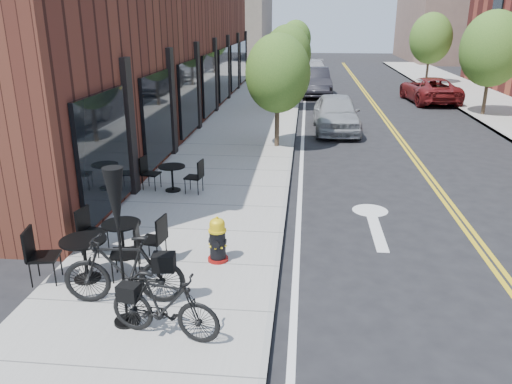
{
  "coord_description": "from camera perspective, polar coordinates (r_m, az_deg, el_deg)",
  "views": [
    {
      "loc": [
        0.38,
        -8.09,
        4.39
      ],
      "look_at": [
        -0.58,
        1.52,
        1.0
      ],
      "focal_mm": 35.0,
      "sensor_mm": 36.0,
      "label": 1
    }
  ],
  "objects": [
    {
      "name": "ground",
      "position": [
        9.21,
        2.7,
        -9.14
      ],
      "size": [
        120.0,
        120.0,
        0.0
      ],
      "primitive_type": "plane",
      "color": "black",
      "rests_on": "ground"
    },
    {
      "name": "sidewalk_near",
      "position": [
        18.75,
        -1.73,
        5.98
      ],
      "size": [
        4.0,
        70.0,
        0.12
      ],
      "primitive_type": "cube",
      "color": "#9E9B93",
      "rests_on": "ground"
    },
    {
      "name": "building_near",
      "position": [
        23.15,
        -12.09,
        16.73
      ],
      "size": [
        5.0,
        28.0,
        7.0
      ],
      "primitive_type": "cube",
      "color": "#451E16",
      "rests_on": "ground"
    },
    {
      "name": "bg_building_left",
      "position": [
        56.72,
        -2.95,
        19.92
      ],
      "size": [
        8.0,
        14.0,
        10.0
      ],
      "primitive_type": "cube",
      "color": "#726656",
      "rests_on": "ground"
    },
    {
      "name": "bg_building_right",
      "position": [
        60.18,
        22.1,
        19.55
      ],
      "size": [
        10.0,
        16.0,
        12.0
      ],
      "primitive_type": "cube",
      "color": "brown",
      "rests_on": "ground"
    },
    {
      "name": "tree_near_a",
      "position": [
        17.21,
        2.5,
        13.37
      ],
      "size": [
        2.2,
        2.2,
        3.81
      ],
      "color": "#382B1E",
      "rests_on": "sidewalk_near"
    },
    {
      "name": "tree_near_b",
      "position": [
        25.17,
        3.61,
        15.48
      ],
      "size": [
        2.3,
        2.3,
        3.98
      ],
      "color": "#382B1E",
      "rests_on": "sidewalk_near"
    },
    {
      "name": "tree_near_c",
      "position": [
        33.16,
        4.19,
        16.07
      ],
      "size": [
        2.1,
        2.1,
        3.67
      ],
      "color": "#382B1E",
      "rests_on": "sidewalk_near"
    },
    {
      "name": "tree_near_d",
      "position": [
        41.13,
        4.56,
        17.05
      ],
      "size": [
        2.4,
        2.4,
        4.11
      ],
      "color": "#382B1E",
      "rests_on": "sidewalk_near"
    },
    {
      "name": "tree_far_b",
      "position": [
        25.49,
        25.4,
        14.56
      ],
      "size": [
        2.8,
        2.8,
        4.62
      ],
      "color": "#382B1E",
      "rests_on": "sidewalk_far"
    },
    {
      "name": "tree_far_c",
      "position": [
        37.04,
        19.34,
        16.24
      ],
      "size": [
        2.8,
        2.8,
        4.62
      ],
      "color": "#382B1E",
      "rests_on": "sidewalk_far"
    },
    {
      "name": "fire_hydrant",
      "position": [
        9.2,
        -4.42,
        -5.49
      ],
      "size": [
        0.42,
        0.42,
        0.87
      ],
      "rotation": [
        0.0,
        0.0,
        -0.12
      ],
      "color": "maroon",
      "rests_on": "sidewalk_near"
    },
    {
      "name": "bicycle_left",
      "position": [
        8.08,
        -14.87,
        -8.59
      ],
      "size": [
        1.95,
        0.71,
        1.14
      ],
      "primitive_type": "imported",
      "rotation": [
        0.0,
        0.0,
        -1.48
      ],
      "color": "black",
      "rests_on": "sidewalk_near"
    },
    {
      "name": "bicycle_right",
      "position": [
        7.19,
        -10.43,
        -12.66
      ],
      "size": [
        1.71,
        0.78,
        0.99
      ],
      "primitive_type": "imported",
      "rotation": [
        0.0,
        0.0,
        1.38
      ],
      "color": "black",
      "rests_on": "sidewalk_near"
    },
    {
      "name": "bistro_set_a",
      "position": [
        9.62,
        -15.04,
        -4.76
      ],
      "size": [
        1.7,
        0.83,
        0.9
      ],
      "rotation": [
        0.0,
        0.0,
        -0.18
      ],
      "color": "black",
      "rests_on": "sidewalk_near"
    },
    {
      "name": "bistro_set_b",
      "position": [
        8.99,
        -19.0,
        -6.66
      ],
      "size": [
        1.84,
        0.91,
        0.97
      ],
      "rotation": [
        0.0,
        0.0,
        0.2
      ],
      "color": "black",
      "rests_on": "sidewalk_near"
    },
    {
      "name": "bistro_set_c",
      "position": [
        13.05,
        -9.56,
        1.98
      ],
      "size": [
        1.64,
        0.79,
        0.86
      ],
      "rotation": [
        0.0,
        0.0,
        -0.16
      ],
      "color": "black",
      "rests_on": "sidewalk_near"
    },
    {
      "name": "patio_umbrella",
      "position": [
        7.09,
        -15.61,
        -2.53
      ],
      "size": [
        0.39,
        0.39,
        2.39
      ],
      "color": "black",
      "rests_on": "sidewalk_near"
    },
    {
      "name": "parked_car_a",
      "position": [
        20.58,
        9.14,
        8.89
      ],
      "size": [
        1.87,
        4.42,
        1.49
      ],
      "primitive_type": "imported",
      "rotation": [
        0.0,
        0.0,
        0.03
      ],
      "color": "#989CA0",
      "rests_on": "ground"
    },
    {
      "name": "parked_car_b",
      "position": [
        30.37,
        6.63,
        12.42
      ],
      "size": [
        2.08,
        4.99,
        1.6
      ],
      "primitive_type": "imported",
      "rotation": [
        0.0,
        0.0,
        0.08
      ],
      "color": "black",
      "rests_on": "ground"
    },
    {
      "name": "parked_car_c",
      "position": [
        37.99,
        6.6,
        13.65
      ],
      "size": [
        2.17,
        4.94,
        1.41
      ],
      "primitive_type": "imported",
      "rotation": [
        0.0,
        0.0,
        0.04
      ],
      "color": "#A7A8AC",
      "rests_on": "ground"
    },
    {
      "name": "parked_car_far",
      "position": [
        29.15,
        19.2,
        10.98
      ],
      "size": [
        2.69,
        5.09,
        1.36
      ],
      "primitive_type": "imported",
      "rotation": [
        0.0,
        0.0,
        3.23
      ],
      "color": "maroon",
      "rests_on": "ground"
    }
  ]
}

